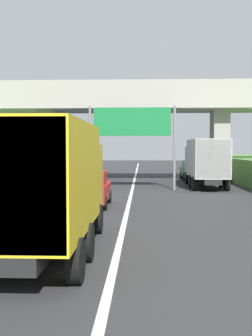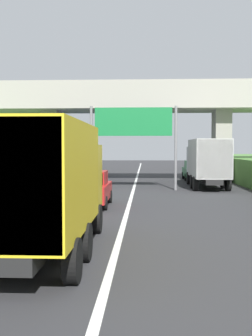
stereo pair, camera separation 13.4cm
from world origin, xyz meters
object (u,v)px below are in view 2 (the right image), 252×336
car_red (90,189)px  car_green (194,170)px  truck_blue (83,158)px  truck_yellow (47,182)px  overhead_highway_sign (133,128)px  truck_silver (207,161)px

car_red → car_green: 18.46m
truck_blue → car_green: 10.36m
car_green → truck_yellow: bearing=-104.9°
overhead_highway_sign → car_green: overhead_highway_sign is taller
truck_yellow → truck_silver: (6.98, 18.76, 0.00)m
truck_yellow → overhead_highway_sign: bearing=84.0°
car_red → car_green: bearing=67.7°
truck_silver → car_red: 12.05m
truck_yellow → car_red: truck_yellow is taller
overhead_highway_sign → car_green: bearing=60.7°
car_red → truck_yellow: bearing=-89.5°
overhead_highway_sign → car_green: 11.06m
overhead_highway_sign → truck_silver: 5.96m
truck_blue → car_green: size_ratio=1.78×
truck_silver → truck_blue: bearing=139.9°
overhead_highway_sign → truck_silver: overhead_highway_sign is taller
truck_silver → car_green: bearing=90.3°
car_green → truck_silver: bearing=-89.7°
overhead_highway_sign → car_red: bearing=-103.3°
truck_blue → truck_yellow: (3.29, -27.39, 0.00)m
truck_silver → car_green: (-0.04, 7.37, -1.08)m
truck_silver → car_red: (-7.06, -9.70, -1.08)m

